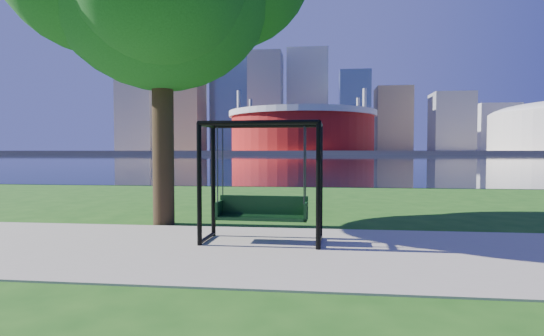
# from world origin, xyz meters

# --- Properties ---
(ground) EXTENTS (900.00, 900.00, 0.00)m
(ground) POSITION_xyz_m (0.00, 0.00, 0.00)
(ground) COLOR #1E5114
(ground) RESTS_ON ground
(path) EXTENTS (120.00, 4.00, 0.03)m
(path) POSITION_xyz_m (0.00, -0.50, 0.01)
(path) COLOR #9E937F
(path) RESTS_ON ground
(river) EXTENTS (900.00, 180.00, 0.02)m
(river) POSITION_xyz_m (0.00, 102.00, 0.01)
(river) COLOR black
(river) RESTS_ON ground
(far_bank) EXTENTS (900.00, 228.00, 2.00)m
(far_bank) POSITION_xyz_m (0.00, 306.00, 1.00)
(far_bank) COLOR #937F60
(far_bank) RESTS_ON ground
(stadium) EXTENTS (83.00, 83.00, 32.00)m
(stadium) POSITION_xyz_m (-10.00, 235.00, 14.23)
(stadium) COLOR maroon
(stadium) RESTS_ON far_bank
(skyline) EXTENTS (392.00, 66.00, 96.50)m
(skyline) POSITION_xyz_m (-4.27, 319.39, 35.89)
(skyline) COLOR gray
(skyline) RESTS_ON far_bank
(swing) EXTENTS (2.15, 0.99, 2.17)m
(swing) POSITION_xyz_m (-0.30, 0.10, 1.05)
(swing) COLOR black
(swing) RESTS_ON ground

